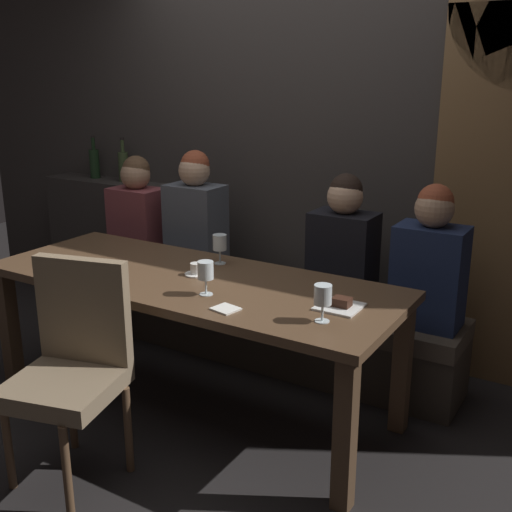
{
  "coord_description": "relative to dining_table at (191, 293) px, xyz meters",
  "views": [
    {
      "loc": [
        1.88,
        -2.44,
        1.77
      ],
      "look_at": [
        0.27,
        0.21,
        0.84
      ],
      "focal_mm": 44.02,
      "sensor_mm": 36.0,
      "label": 1
    }
  ],
  "objects": [
    {
      "name": "banquette_bench",
      "position": [
        0.0,
        0.7,
        -0.42
      ],
      "size": [
        2.5,
        0.44,
        0.45
      ],
      "color": "#312A23",
      "rests_on": "ground"
    },
    {
      "name": "folded_napkin",
      "position": [
        0.41,
        -0.29,
        0.09
      ],
      "size": [
        0.13,
        0.12,
        0.01
      ],
      "primitive_type": "cube",
      "rotation": [
        0.0,
        0.0,
        -0.2
      ],
      "color": "silver",
      "rests_on": "dining_table"
    },
    {
      "name": "dining_table",
      "position": [
        0.0,
        0.0,
        0.0
      ],
      "size": [
        2.2,
        0.84,
        0.74
      ],
      "color": "#493422",
      "rests_on": "ground"
    },
    {
      "name": "diner_far_end",
      "position": [
        0.53,
        0.73,
        0.16
      ],
      "size": [
        0.36,
        0.24,
        0.77
      ],
      "color": "black",
      "rests_on": "banquette_bench"
    },
    {
      "name": "wine_glass_near_right",
      "position": [
        0.84,
        -0.19,
        0.2
      ],
      "size": [
        0.08,
        0.08,
        0.16
      ],
      "color": "silver",
      "rests_on": "dining_table"
    },
    {
      "name": "dessert_plate",
      "position": [
        0.84,
        0.0,
        0.1
      ],
      "size": [
        0.19,
        0.19,
        0.05
      ],
      "color": "white",
      "rests_on": "dining_table"
    },
    {
      "name": "wine_glass_far_left",
      "position": [
        0.22,
        -0.17,
        0.2
      ],
      "size": [
        0.08,
        0.08,
        0.16
      ],
      "color": "silver",
      "rests_on": "dining_table"
    },
    {
      "name": "back_counter",
      "position": [
        -1.55,
        1.04,
        -0.18
      ],
      "size": [
        1.1,
        0.28,
        0.95
      ],
      "primitive_type": "cube",
      "color": "#2F2B29",
      "rests_on": "ground"
    },
    {
      "name": "chair_near_side",
      "position": [
        -0.1,
        -0.72,
        -0.09
      ],
      "size": [
        0.54,
        0.54,
        0.98
      ],
      "color": "brown",
      "rests_on": "ground"
    },
    {
      "name": "ground",
      "position": [
        0.0,
        0.0,
        -0.65
      ],
      "size": [
        9.0,
        9.0,
        0.0
      ],
      "primitive_type": "plane",
      "color": "black"
    },
    {
      "name": "wine_bottle_dark_red",
      "position": [
        -1.71,
        1.06,
        0.42
      ],
      "size": [
        0.08,
        0.08,
        0.33
      ],
      "color": "black",
      "rests_on": "back_counter"
    },
    {
      "name": "wine_glass_center_back",
      "position": [
        0.0,
        0.27,
        0.2
      ],
      "size": [
        0.08,
        0.08,
        0.16
      ],
      "color": "silver",
      "rests_on": "dining_table"
    },
    {
      "name": "diner_redhead",
      "position": [
        -0.98,
        0.71,
        0.16
      ],
      "size": [
        0.36,
        0.24,
        0.76
      ],
      "color": "brown",
      "rests_on": "banquette_bench"
    },
    {
      "name": "back_wall_tiled",
      "position": [
        0.0,
        1.22,
        0.85
      ],
      "size": [
        6.0,
        0.12,
        3.0
      ],
      "primitive_type": "cube",
      "color": "#383330",
      "rests_on": "ground"
    },
    {
      "name": "wine_bottle_pale_label",
      "position": [
        -1.42,
        1.07,
        0.42
      ],
      "size": [
        0.08,
        0.08,
        0.33
      ],
      "color": "#384728",
      "rests_on": "back_counter"
    },
    {
      "name": "diner_near_end",
      "position": [
        1.03,
        0.7,
        0.16
      ],
      "size": [
        0.36,
        0.24,
        0.76
      ],
      "color": "#192342",
      "rests_on": "banquette_bench"
    },
    {
      "name": "espresso_cup",
      "position": [
        0.01,
        0.04,
        0.11
      ],
      "size": [
        0.12,
        0.12,
        0.06
      ],
      "color": "white",
      "rests_on": "dining_table"
    },
    {
      "name": "diner_bearded",
      "position": [
        -0.5,
        0.72,
        0.19
      ],
      "size": [
        0.36,
        0.24,
        0.83
      ],
      "color": "#4C515B",
      "rests_on": "banquette_bench"
    }
  ]
}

